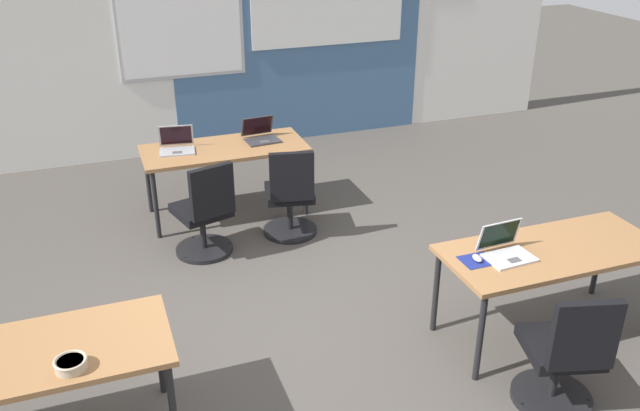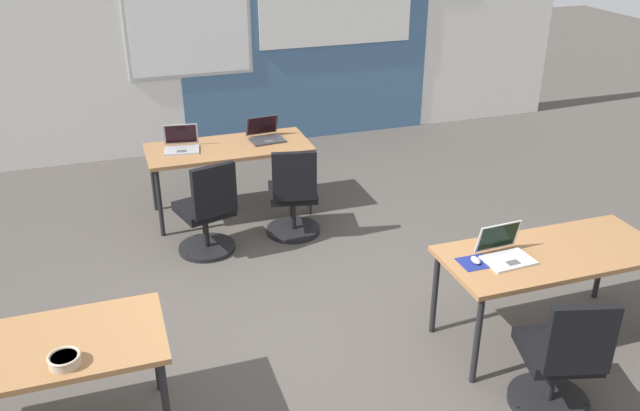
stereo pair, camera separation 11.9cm
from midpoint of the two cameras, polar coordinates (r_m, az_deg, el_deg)
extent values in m
plane|color=#47423D|center=(5.14, -2.89, -10.86)|extent=(24.00, 24.00, 0.00)
cube|color=silver|center=(8.41, -11.90, 13.77)|extent=(10.00, 0.20, 2.80)
cube|color=#42668E|center=(8.63, -2.02, 14.57)|extent=(3.25, 0.01, 2.80)
cube|color=#B7B7BC|center=(8.29, -12.09, 14.05)|extent=(1.48, 0.02, 1.04)
cube|color=white|center=(8.28, -12.08, 14.04)|extent=(1.40, 0.02, 0.96)
cube|color=olive|center=(4.15, -24.66, -11.64)|extent=(1.60, 0.70, 0.04)
cylinder|color=black|center=(4.10, -13.22, -16.66)|extent=(0.04, 0.04, 0.68)
cylinder|color=black|center=(4.56, -14.28, -11.77)|extent=(0.04, 0.04, 0.68)
cube|color=olive|center=(5.04, 18.51, -3.66)|extent=(1.60, 0.70, 0.04)
cylinder|color=black|center=(4.64, 12.71, -10.90)|extent=(0.04, 0.04, 0.68)
cylinder|color=black|center=(5.05, 9.15, -7.20)|extent=(0.04, 0.04, 0.68)
cylinder|color=black|center=(5.85, 22.05, -4.07)|extent=(0.04, 0.04, 0.68)
cube|color=olive|center=(6.70, -8.64, 4.79)|extent=(1.60, 0.70, 0.04)
cylinder|color=black|center=(6.48, -14.28, 0.03)|extent=(0.04, 0.04, 0.68)
cylinder|color=black|center=(6.74, -1.75, 1.89)|extent=(0.04, 0.04, 0.68)
cylinder|color=black|center=(7.03, -14.87, 2.02)|extent=(0.04, 0.04, 0.68)
cylinder|color=black|center=(7.27, -3.24, 3.68)|extent=(0.04, 0.04, 0.68)
cube|color=silver|center=(4.80, 15.11, -4.32)|extent=(0.34, 0.25, 0.02)
cube|color=#4C4C4F|center=(4.76, 15.50, -4.49)|extent=(0.09, 0.07, 0.00)
cube|color=silver|center=(4.84, 14.26, -2.38)|extent=(0.33, 0.08, 0.22)
cube|color=black|center=(4.84, 14.30, -2.40)|extent=(0.30, 0.07, 0.19)
cube|color=navy|center=(4.73, 12.48, -4.59)|extent=(0.22, 0.19, 0.00)
ellipsoid|color=#B2B2B7|center=(4.72, 12.50, -4.39)|extent=(0.07, 0.11, 0.03)
cylinder|color=black|center=(4.80, 18.32, -15.14)|extent=(0.52, 0.52, 0.04)
cylinder|color=black|center=(4.68, 18.64, -13.37)|extent=(0.06, 0.06, 0.34)
cube|color=black|center=(4.56, 19.01, -11.30)|extent=(0.54, 0.54, 0.08)
cube|color=black|center=(4.22, 20.82, -10.33)|extent=(0.40, 0.16, 0.46)
sphere|color=black|center=(4.96, 17.31, -13.42)|extent=(0.04, 0.04, 0.04)
sphere|color=black|center=(4.84, 21.16, -15.29)|extent=(0.04, 0.04, 0.04)
sphere|color=black|center=(4.67, 16.03, -16.04)|extent=(0.04, 0.04, 0.04)
cube|color=#333338|center=(6.79, -5.38, 5.49)|extent=(0.35, 0.26, 0.02)
cube|color=#4C4C4F|center=(6.74, -5.23, 5.44)|extent=(0.09, 0.07, 0.00)
cube|color=#333338|center=(6.89, -5.86, 6.76)|extent=(0.34, 0.11, 0.21)
cube|color=black|center=(6.89, -5.84, 6.77)|extent=(0.30, 0.10, 0.18)
cylinder|color=black|center=(6.53, -3.07, -2.11)|extent=(0.52, 0.52, 0.04)
cylinder|color=black|center=(6.44, -3.11, -0.61)|extent=(0.06, 0.06, 0.34)
cube|color=black|center=(6.35, -3.16, 1.09)|extent=(0.52, 0.52, 0.08)
cube|color=black|center=(6.01, -2.98, 2.45)|extent=(0.40, 0.14, 0.46)
sphere|color=black|center=(6.73, -3.27, -1.18)|extent=(0.04, 0.04, 0.04)
sphere|color=black|center=(6.48, -1.05, -2.25)|extent=(0.04, 0.04, 0.04)
sphere|color=black|center=(6.45, -4.98, -2.52)|extent=(0.04, 0.04, 0.04)
cube|color=#9E9EA3|center=(6.64, -12.54, 4.50)|extent=(0.36, 0.28, 0.02)
cube|color=#4C4C4F|center=(6.59, -12.54, 4.42)|extent=(0.10, 0.07, 0.00)
cube|color=#9E9EA3|center=(6.73, -12.63, 5.84)|extent=(0.34, 0.11, 0.22)
cube|color=black|center=(6.73, -12.63, 5.83)|extent=(0.30, 0.09, 0.19)
cylinder|color=black|center=(6.29, -10.32, -3.66)|extent=(0.52, 0.52, 0.04)
cylinder|color=black|center=(6.20, -10.46, -2.13)|extent=(0.06, 0.06, 0.34)
cube|color=black|center=(6.11, -10.61, -0.38)|extent=(0.54, 0.54, 0.08)
cube|color=black|center=(5.79, -9.74, 1.14)|extent=(0.40, 0.17, 0.46)
sphere|color=black|center=(6.48, -11.24, -2.81)|extent=(0.04, 0.04, 0.04)
sphere|color=black|center=(6.32, -8.23, -3.35)|extent=(0.04, 0.04, 0.04)
sphere|color=black|center=(6.16, -11.88, -4.48)|extent=(0.04, 0.04, 0.04)
cylinder|color=tan|center=(3.92, -21.24, -12.49)|extent=(0.17, 0.17, 0.05)
torus|color=tan|center=(3.90, -21.30, -12.17)|extent=(0.18, 0.18, 0.02)
cylinder|color=gold|center=(3.91, -21.29, -12.24)|extent=(0.14, 0.14, 0.01)
camera|label=1|loc=(0.06, -90.67, -0.32)|focal=37.68mm
camera|label=2|loc=(0.06, 89.33, 0.32)|focal=37.68mm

